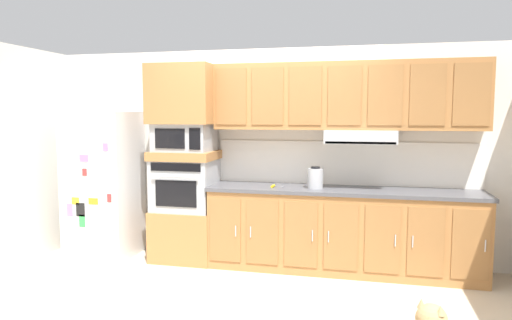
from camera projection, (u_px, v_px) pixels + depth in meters
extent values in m
plane|color=beige|center=(251.00, 288.00, 4.68)|extent=(9.60, 9.60, 0.00)
cube|color=silver|center=(273.00, 154.00, 5.63)|extent=(6.20, 0.12, 2.50)
cube|color=silver|center=(7.00, 158.00, 5.20)|extent=(0.12, 7.10, 2.50)
cube|color=white|center=(104.00, 184.00, 5.71)|extent=(0.76, 0.70, 1.76)
cylinder|color=silver|center=(112.00, 181.00, 5.27)|extent=(0.02, 0.02, 1.10)
cube|color=green|center=(82.00, 221.00, 5.43)|extent=(0.07, 0.01, 0.15)
cube|color=red|center=(84.00, 172.00, 5.36)|extent=(0.06, 0.01, 0.08)
cube|color=gold|center=(75.00, 201.00, 5.42)|extent=(0.10, 0.01, 0.08)
cube|color=black|center=(80.00, 210.00, 5.42)|extent=(0.11, 0.01, 0.16)
cube|color=orange|center=(93.00, 201.00, 5.37)|extent=(0.12, 0.01, 0.07)
cube|color=pink|center=(84.00, 158.00, 5.34)|extent=(0.11, 0.01, 0.08)
cube|color=red|center=(109.00, 198.00, 5.32)|extent=(0.06, 0.01, 0.09)
cube|color=pink|center=(105.00, 147.00, 5.27)|extent=(0.06, 0.01, 0.09)
cube|color=pink|center=(70.00, 210.00, 5.45)|extent=(0.07, 0.01, 0.14)
cube|color=#A8703D|center=(186.00, 234.00, 5.60)|extent=(0.74, 0.62, 0.60)
cube|color=#A8AAAF|center=(186.00, 185.00, 5.54)|extent=(0.70, 0.58, 0.60)
cube|color=black|center=(176.00, 194.00, 5.26)|extent=(0.49, 0.01, 0.30)
cube|color=black|center=(175.00, 167.00, 5.23)|extent=(0.60, 0.01, 0.09)
cylinder|color=#A8AAAF|center=(175.00, 177.00, 5.22)|extent=(0.56, 0.02, 0.02)
cube|color=#A8703D|center=(185.00, 155.00, 5.51)|extent=(0.74, 0.62, 0.10)
cube|color=#A8AAAF|center=(185.00, 137.00, 5.49)|extent=(0.64, 0.53, 0.32)
cube|color=black|center=(170.00, 139.00, 5.24)|extent=(0.35, 0.01, 0.22)
cube|color=black|center=(195.00, 139.00, 5.17)|extent=(0.13, 0.01, 0.24)
cube|color=#A8703D|center=(184.00, 95.00, 5.44)|extent=(0.74, 0.62, 0.68)
cube|color=#A8703D|center=(342.00, 231.00, 5.17)|extent=(2.94, 0.60, 0.88)
cube|color=#9A6738|center=(225.00, 230.00, 5.16)|extent=(0.35, 0.01, 0.70)
cylinder|color=#BCBCC1|center=(236.00, 231.00, 5.11)|extent=(0.01, 0.01, 0.12)
cube|color=#9A6738|center=(262.00, 232.00, 5.06)|extent=(0.35, 0.01, 0.70)
cylinder|color=#BCBCC1|center=(251.00, 232.00, 5.07)|extent=(0.01, 0.01, 0.12)
cube|color=#9A6738|center=(301.00, 235.00, 4.96)|extent=(0.35, 0.01, 0.70)
cylinder|color=#BCBCC1|center=(312.00, 236.00, 4.92)|extent=(0.01, 0.01, 0.12)
cube|color=#9A6738|center=(341.00, 237.00, 4.87)|extent=(0.35, 0.01, 0.70)
cylinder|color=#BCBCC1|center=(328.00, 237.00, 4.88)|extent=(0.01, 0.01, 0.12)
cube|color=#9A6738|center=(382.00, 239.00, 4.77)|extent=(0.35, 0.01, 0.70)
cylinder|color=#BCBCC1|center=(395.00, 241.00, 4.73)|extent=(0.01, 0.01, 0.12)
cube|color=#9A6738|center=(426.00, 242.00, 4.67)|extent=(0.35, 0.01, 0.70)
cylinder|color=#BCBCC1|center=(413.00, 242.00, 4.69)|extent=(0.01, 0.01, 0.12)
cube|color=#9A6738|center=(471.00, 245.00, 4.58)|extent=(0.35, 0.01, 0.70)
cylinder|color=#BCBCC1|center=(485.00, 246.00, 4.54)|extent=(0.01, 0.01, 0.12)
cube|color=#4C4C51|center=(343.00, 190.00, 5.12)|extent=(2.98, 0.64, 0.04)
cube|color=white|center=(345.00, 163.00, 5.37)|extent=(2.98, 0.02, 0.50)
cube|color=#A8703D|center=(345.00, 96.00, 5.15)|extent=(2.94, 0.34, 0.74)
cube|color=#A8AAAF|center=(361.00, 137.00, 5.08)|extent=(0.76, 0.48, 0.14)
cube|color=black|center=(360.00, 143.00, 4.87)|extent=(0.72, 0.04, 0.02)
cube|color=#9A6738|center=(231.00, 97.00, 5.26)|extent=(0.35, 0.01, 0.63)
cube|color=#9A6738|center=(267.00, 96.00, 5.17)|extent=(0.35, 0.01, 0.63)
cube|color=#9A6738|center=(305.00, 96.00, 5.07)|extent=(0.35, 0.01, 0.63)
cube|color=#9A6738|center=(345.00, 96.00, 4.98)|extent=(0.35, 0.01, 0.63)
cube|color=#9A6738|center=(385.00, 95.00, 4.88)|extent=(0.35, 0.01, 0.63)
cube|color=#9A6738|center=(428.00, 95.00, 4.78)|extent=(0.35, 0.01, 0.63)
cube|color=#9A6738|center=(472.00, 94.00, 4.69)|extent=(0.35, 0.01, 0.63)
cylinder|color=yellow|center=(273.00, 186.00, 5.21)|extent=(0.03, 0.10, 0.03)
cylinder|color=silver|center=(282.00, 186.00, 5.18)|extent=(0.02, 0.12, 0.01)
cylinder|color=#A8AAAF|center=(315.00, 178.00, 5.13)|extent=(0.17, 0.17, 0.22)
cylinder|color=black|center=(315.00, 168.00, 5.12)|extent=(0.10, 0.10, 0.02)
sphere|color=tan|center=(431.00, 319.00, 2.99)|extent=(0.20, 0.20, 0.20)
ellipsoid|color=olive|center=(440.00, 318.00, 3.05)|extent=(0.13, 0.13, 0.07)
cone|color=tan|center=(421.00, 303.00, 3.03)|extent=(0.06, 0.06, 0.06)
cone|color=tan|center=(441.00, 310.00, 2.92)|extent=(0.06, 0.06, 0.06)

